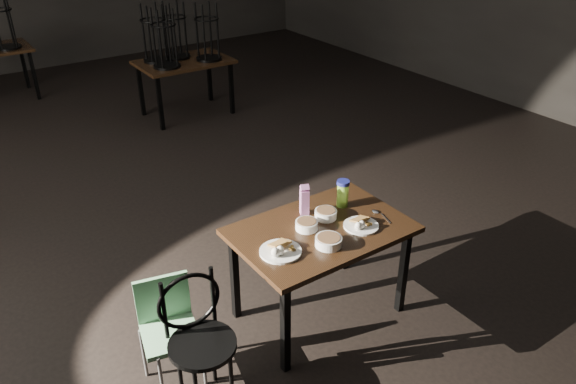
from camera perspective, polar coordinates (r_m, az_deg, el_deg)
main_table at (r=3.91m, az=3.36°, el=-4.64°), size 1.20×0.80×0.75m
plate_left at (r=3.60m, az=-0.77°, el=-5.88°), size 0.27×0.27×0.09m
plate_right at (r=3.89m, az=7.44°, el=-3.26°), size 0.24×0.24×0.08m
bowl_near at (r=3.83m, az=1.90°, el=-3.34°), size 0.15×0.15×0.06m
bowl_far at (r=3.96m, az=3.85°, el=-2.21°), size 0.16×0.16×0.06m
bowl_big at (r=3.67m, az=4.14°, el=-5.00°), size 0.18×0.18×0.06m
juice_carton at (r=3.96m, az=1.68°, el=-0.86°), size 0.08×0.08×0.24m
water_bottle at (r=4.08m, az=5.58°, el=-0.10°), size 0.11×0.11×0.20m
spoon at (r=4.07m, az=9.04°, el=-2.07°), size 0.06×0.21×0.01m
bentwood_chair at (r=3.45m, az=-9.19°, el=-13.81°), size 0.42×0.41×0.86m
school_chair at (r=3.65m, az=-12.13°, el=-12.85°), size 0.40×0.40×0.72m
bg_table_right at (r=7.72m, az=-10.81°, el=13.31°), size 1.20×0.80×1.48m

